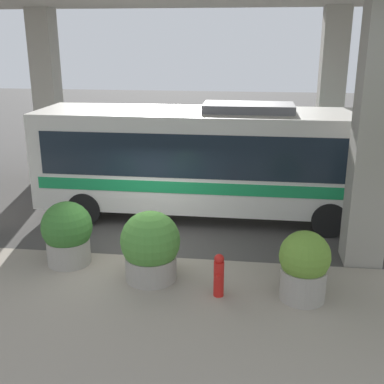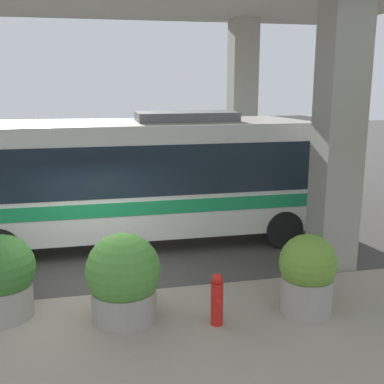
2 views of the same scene
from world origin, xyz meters
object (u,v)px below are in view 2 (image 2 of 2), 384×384
object	(u,v)px
planter_middle	(307,274)
planter_back	(124,279)
planter_front	(2,277)
fire_hydrant	(217,299)
bus	(148,173)

from	to	relation	value
planter_middle	planter_back	size ratio (longest dim) A/B	0.94
planter_back	planter_front	bearing A→B (deg)	76.20
planter_middle	planter_back	bearing A→B (deg)	81.97
planter_middle	planter_back	distance (m)	3.42
fire_hydrant	planter_middle	bearing A→B (deg)	-86.34
fire_hydrant	planter_back	distance (m)	1.74
planter_middle	planter_back	xyz separation A→B (m)	(0.48, 3.38, 0.02)
fire_hydrant	planter_front	distance (m)	3.96
planter_middle	planter_front	bearing A→B (deg)	79.69
planter_front	planter_back	bearing A→B (deg)	-103.80
fire_hydrant	planter_front	size ratio (longest dim) A/B	0.62
fire_hydrant	planter_middle	size ratio (longest dim) A/B	0.64
bus	planter_front	size ratio (longest dim) A/B	6.57
fire_hydrant	planter_middle	distance (m)	1.81
fire_hydrant	planter_back	world-z (taller)	planter_back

